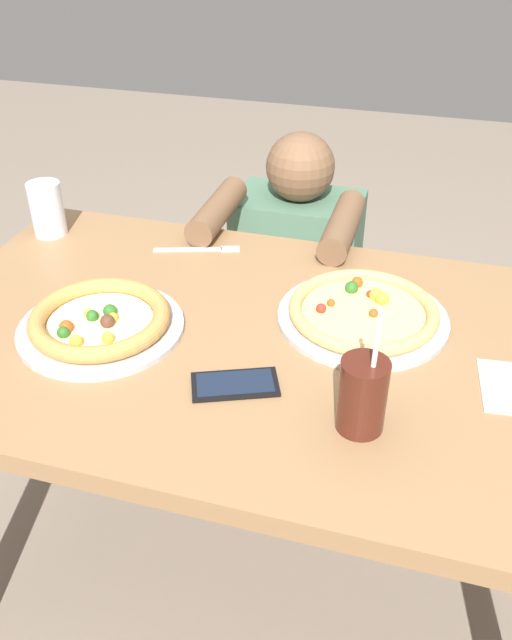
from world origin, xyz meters
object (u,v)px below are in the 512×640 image
Objects in this scene: pizza_near at (100,321)px; cell_phone at (235,384)px; water_cup_clear at (47,208)px; drink_cup_colored at (362,395)px; pizza_far at (363,312)px; fork at (201,249)px; diner_seated at (295,295)px.

cell_phone is at bearing -16.37° from pizza_near.
pizza_near is at bearing -47.84° from water_cup_clear.
drink_cup_colored is (0.52, -0.13, 0.04)m from pizza_near.
pizza_far is 0.31m from drink_cup_colored.
fork is at bearing 155.50° from pizza_far.
water_cup_clear is (-0.31, 0.34, 0.05)m from pizza_near.
water_cup_clear is 0.65× the size of fork.
pizza_far is at bearing -11.81° from water_cup_clear.
pizza_far is at bearing -64.90° from diner_seated.
drink_cup_colored is 1.74× the size of water_cup_clear.
cell_phone is at bearing -63.28° from fork.
diner_seated is (0.22, 0.73, -0.34)m from pizza_near.
diner_seated reaches higher than cell_phone.
diner_seated is (-0.26, 0.55, -0.34)m from pizza_far.
cell_phone is 0.18× the size of diner_seated.
pizza_near is 0.95× the size of pizza_far.
drink_cup_colored reaches higher than cell_phone.
cell_phone is (0.23, -0.45, 0.00)m from fork.
cell_phone reaches higher than fork.
water_cup_clear is 0.76m from diner_seated.
fork is 0.50m from cell_phone.
pizza_near is 0.46m from water_cup_clear.
pizza_far is 0.37× the size of diner_seated.
diner_seated is at bearing 115.10° from pizza_far.
diner_seated is at bearing 36.15° from water_cup_clear.
fork is (-0.41, 0.19, -0.02)m from pizza_far.
pizza_far is 1.70× the size of fork.
pizza_near reaches higher than cell_phone.
cell_phone is (-0.18, -0.27, -0.01)m from pizza_far.
fork is at bearing 3.05° from water_cup_clear.
cell_phone is at bearing -84.51° from diner_seated.
fork is 1.19× the size of cell_phone.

